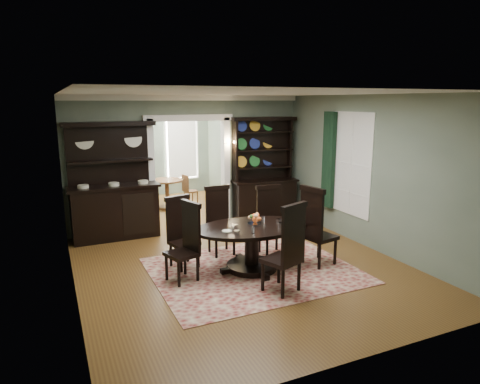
# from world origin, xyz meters

# --- Properties ---
(room) EXTENTS (5.51, 6.01, 3.01)m
(room) POSITION_xyz_m (0.00, 0.04, 1.58)
(room) COLOR brown
(room) RESTS_ON ground
(parlor) EXTENTS (3.51, 3.50, 3.01)m
(parlor) POSITION_xyz_m (0.00, 5.53, 1.52)
(parlor) COLOR brown
(parlor) RESTS_ON ground
(doorway_trim) EXTENTS (2.08, 0.25, 2.57)m
(doorway_trim) POSITION_xyz_m (0.00, 3.00, 1.62)
(doorway_trim) COLOR white
(doorway_trim) RESTS_ON floor
(right_window) EXTENTS (0.15, 1.47, 2.12)m
(right_window) POSITION_xyz_m (2.69, 0.93, 1.60)
(right_window) COLOR white
(right_window) RESTS_ON wall_right
(wall_sconce) EXTENTS (0.27, 0.21, 0.21)m
(wall_sconce) POSITION_xyz_m (0.95, 2.85, 1.89)
(wall_sconce) COLOR #C58234
(wall_sconce) RESTS_ON back_wall_right
(rug) EXTENTS (3.40, 2.77, 0.01)m
(rug) POSITION_xyz_m (0.11, -0.18, 0.01)
(rug) COLOR maroon
(rug) RESTS_ON floor
(dining_table) EXTENTS (2.07, 1.97, 0.78)m
(dining_table) POSITION_xyz_m (0.11, -0.10, 0.54)
(dining_table) COLOR black
(dining_table) RESTS_ON rug
(centerpiece) EXTENTS (1.22, 0.79, 0.20)m
(centerpiece) POSITION_xyz_m (0.17, -0.08, 0.84)
(centerpiece) COLOR silver
(centerpiece) RESTS_ON dining_table
(chair_far_left) EXTENTS (0.56, 0.54, 1.26)m
(chair_far_left) POSITION_xyz_m (-0.95, 0.57, 0.66)
(chair_far_left) COLOR black
(chair_far_left) RESTS_ON rug
(chair_far_mid) EXTENTS (0.50, 0.46, 1.30)m
(chair_far_mid) POSITION_xyz_m (-0.08, 0.93, 0.69)
(chair_far_mid) COLOR black
(chair_far_mid) RESTS_ON rug
(chair_far_right) EXTENTS (0.52, 0.49, 1.32)m
(chair_far_right) POSITION_xyz_m (0.79, 0.51, 0.69)
(chair_far_right) COLOR black
(chair_far_right) RESTS_ON rug
(chair_end_left) EXTENTS (0.58, 0.59, 1.30)m
(chair_end_left) POSITION_xyz_m (-1.03, -0.05, 0.68)
(chair_end_left) COLOR black
(chair_end_left) RESTS_ON rug
(chair_end_right) EXTENTS (0.60, 0.62, 1.44)m
(chair_end_right) POSITION_xyz_m (1.20, -0.40, 0.76)
(chair_end_right) COLOR black
(chair_end_right) RESTS_ON rug
(chair_near) EXTENTS (0.67, 0.65, 1.42)m
(chair_near) POSITION_xyz_m (0.19, -1.18, 0.75)
(chair_near) COLOR black
(chair_near) RESTS_ON rug
(sideboard) EXTENTS (1.87, 0.68, 2.46)m
(sideboard) POSITION_xyz_m (-1.77, 2.71, 0.86)
(sideboard) COLOR black
(sideboard) RESTS_ON floor
(welsh_dresser) EXTENTS (1.65, 0.73, 2.50)m
(welsh_dresser) POSITION_xyz_m (1.80, 2.73, 0.91)
(welsh_dresser) COLOR black
(welsh_dresser) RESTS_ON floor
(parlor_table) EXTENTS (0.86, 0.86, 0.80)m
(parlor_table) POSITION_xyz_m (-0.11, 4.69, 0.52)
(parlor_table) COLOR #543318
(parlor_table) RESTS_ON parlor_floor
(parlor_chair_left) EXTENTS (0.46, 0.45, 1.00)m
(parlor_chair_left) POSITION_xyz_m (-0.64, 4.68, 0.54)
(parlor_chair_left) COLOR #543318
(parlor_chair_left) RESTS_ON parlor_floor
(parlor_chair_right) EXTENTS (0.40, 0.39, 0.89)m
(parlor_chair_right) POSITION_xyz_m (0.50, 4.70, 0.48)
(parlor_chair_right) COLOR #543318
(parlor_chair_right) RESTS_ON parlor_floor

